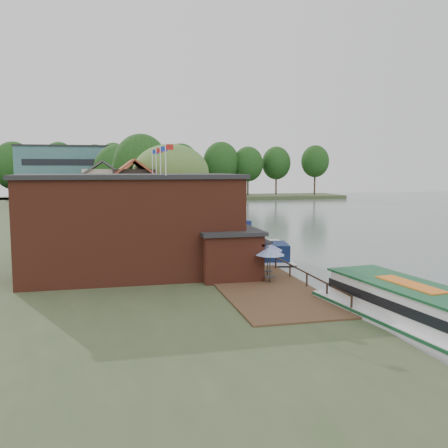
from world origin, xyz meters
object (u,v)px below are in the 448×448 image
umbrella_0 (270,265)px  pub (159,223)px  cruiser_1 (241,237)px  umbrella_4 (227,241)px  cruiser_0 (271,254)px  swan (347,304)px  cruiser_2 (231,228)px  tour_boat (419,317)px  cottage_a (133,202)px  cottage_c (133,193)px  hotel_block (84,176)px  umbrella_3 (237,248)px  willow (171,190)px  umbrella_2 (237,252)px  cottage_b (103,197)px  umbrella_5 (217,236)px

umbrella_0 → pub: bearing=142.0°
cruiser_1 → umbrella_4: bearing=-99.8°
cruiser_0 → swan: (0.68, -12.87, -1.02)m
umbrella_4 → cruiser_0: umbrella_4 is taller
cruiser_2 → tour_boat: 39.59m
cottage_a → tour_boat: size_ratio=0.62×
pub → cottage_c: (0.00, 34.00, 0.60)m
cottage_c → pub: bearing=-90.0°
hotel_block → swan: 81.98m
umbrella_0 → tour_boat: 11.22m
cottage_a → umbrella_4: 12.33m
hotel_block → cruiser_2: 51.33m
cruiser_0 → umbrella_3: bearing=-137.1°
umbrella_0 → cruiser_1: (3.88, 21.46, -1.17)m
cruiser_2 → umbrella_4: bearing=-117.7°
umbrella_4 → swan: size_ratio=5.40×
cruiser_0 → tour_boat: size_ratio=0.74×
pub → tour_boat: bearing=-55.4°
cruiser_1 → cruiser_2: (0.84, 7.71, 0.09)m
pub → umbrella_0: size_ratio=8.42×
umbrella_0 → cruiser_0: bearing=70.9°
pub → willow: 20.36m
hotel_block → umbrella_2: hotel_block is taller
cruiser_1 → hotel_block: bearing=120.4°
umbrella_3 → umbrella_4: same height
umbrella_3 → cruiser_0: bearing=31.8°
umbrella_3 → cruiser_0: umbrella_3 is taller
umbrella_2 → cottage_b: bearing=111.6°
umbrella_3 → umbrella_5: size_ratio=1.00×
umbrella_3 → swan: size_ratio=5.40×
umbrella_5 → cottage_b: bearing=124.4°
umbrella_4 → tour_boat: umbrella_4 is taller
hotel_block → swan: size_ratio=57.73×
cottage_b → umbrella_0: size_ratio=4.04×
umbrella_3 → umbrella_0: bearing=-87.9°
umbrella_3 → cruiser_0: (3.61, 2.24, -1.05)m
swan → cottage_a: bearing=116.6°
tour_boat → umbrella_2: bearing=100.4°
cottage_c → cruiser_0: cottage_c is taller
cottage_b → hotel_block: bearing=95.0°
cottage_c → tour_boat: bearing=-77.7°
hotel_block → cottage_b: 46.21m
cottage_c → umbrella_4: cottage_c is taller
umbrella_4 → umbrella_5: bearing=90.8°
cottage_c → umbrella_5: (6.49, -24.35, -2.96)m
pub → cottage_b: (-4.00, 25.00, 0.60)m
umbrella_0 → cruiser_0: umbrella_0 is taller
cottage_a → cottage_b: same height
umbrella_3 → cruiser_2: bearing=77.1°
cottage_c → cruiser_0: (10.11, -29.63, -4.01)m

